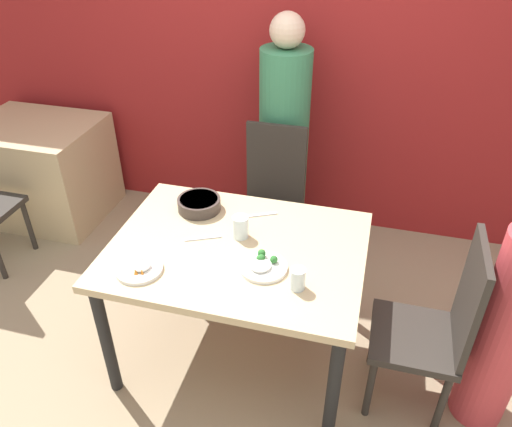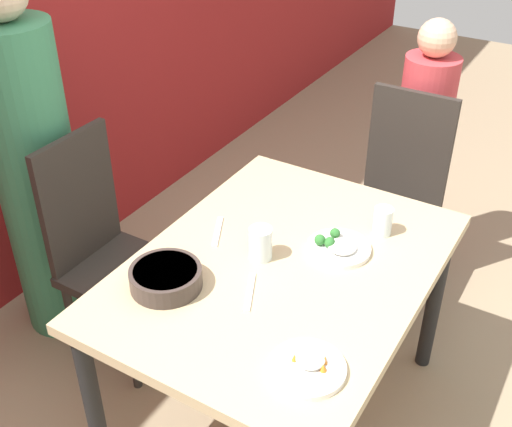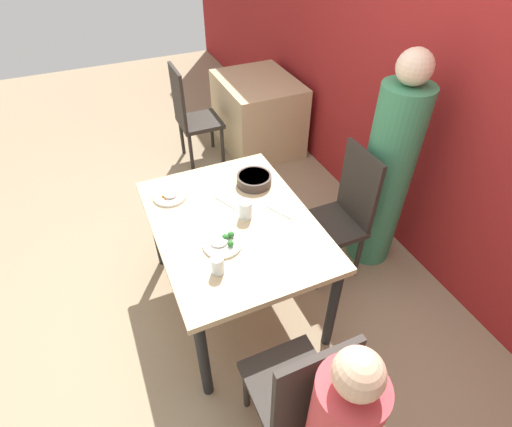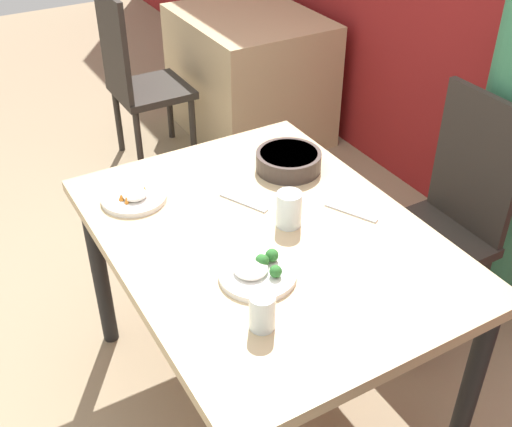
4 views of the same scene
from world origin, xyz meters
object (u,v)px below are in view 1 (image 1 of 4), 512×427
at_px(glass_water_tall, 298,279).
at_px(person_child, 506,328).
at_px(person_adult, 283,146).
at_px(bowl_curry, 199,204).
at_px(chair_adult_spot, 272,200).
at_px(plate_rice_adult, 263,265).
at_px(chair_child_spot, 435,327).

bearing_deg(glass_water_tall, person_child, 9.61).
height_order(person_adult, bowl_curry, person_adult).
height_order(chair_adult_spot, glass_water_tall, chair_adult_spot).
distance_m(chair_adult_spot, plate_rice_adult, 0.98).
height_order(person_child, glass_water_tall, person_child).
distance_m(chair_child_spot, plate_rice_adult, 0.84).
distance_m(plate_rice_adult, glass_water_tall, 0.20).
xyz_separation_m(person_child, bowl_curry, (-1.54, 0.32, 0.19)).
relative_size(chair_child_spot, bowl_curry, 4.27).
bearing_deg(glass_water_tall, chair_adult_spot, 109.09).
xyz_separation_m(person_adult, bowl_curry, (-0.27, -0.87, 0.04)).
distance_m(chair_child_spot, person_child, 0.30).
bearing_deg(bowl_curry, person_child, -11.83).
xyz_separation_m(chair_adult_spot, chair_child_spot, (0.98, -0.87, 0.00)).
distance_m(chair_child_spot, person_adult, 1.56).
bearing_deg(chair_child_spot, plate_rice_adult, -85.39).
height_order(chair_adult_spot, bowl_curry, chair_adult_spot).
distance_m(person_child, plate_rice_adult, 1.10).
distance_m(bowl_curry, plate_rice_adult, 0.59).
bearing_deg(bowl_curry, plate_rice_adult, -40.59).
distance_m(person_adult, plate_rice_adult, 1.27).
bearing_deg(chair_child_spot, chair_adult_spot, -131.57).
xyz_separation_m(chair_child_spot, person_adult, (-0.98, 1.19, 0.23)).
height_order(chair_child_spot, bowl_curry, chair_child_spot).
relative_size(person_adult, bowl_curry, 6.90).
height_order(person_adult, glass_water_tall, person_adult).
bearing_deg(person_child, plate_rice_adult, -176.60).
bearing_deg(person_child, bowl_curry, 168.17).
bearing_deg(person_adult, bowl_curry, -107.41).
relative_size(bowl_curry, glass_water_tall, 2.24).
relative_size(person_adult, plate_rice_adult, 7.23).
relative_size(chair_child_spot, glass_water_tall, 9.55).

